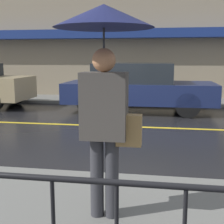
# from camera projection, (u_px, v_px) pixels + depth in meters

# --- Properties ---
(ground_plane) EXTENTS (80.00, 80.00, 0.00)m
(ground_plane) POSITION_uv_depth(u_px,v_px,m) (122.00, 126.00, 7.66)
(ground_plane) COLOR black
(sidewalk_far) EXTENTS (28.00, 1.91, 0.10)m
(sidewalk_far) POSITION_uv_depth(u_px,v_px,m) (137.00, 101.00, 11.88)
(sidewalk_far) COLOR slate
(sidewalk_far) RESTS_ON ground_plane
(lane_marking) EXTENTS (25.20, 0.12, 0.01)m
(lane_marking) POSITION_uv_depth(u_px,v_px,m) (122.00, 126.00, 7.66)
(lane_marking) COLOR gold
(lane_marking) RESTS_ON ground_plane
(building_storefront) EXTENTS (28.00, 0.85, 5.65)m
(building_storefront) POSITION_uv_depth(u_px,v_px,m) (140.00, 29.00, 12.45)
(building_storefront) COLOR gray
(building_storefront) RESTS_ON ground_plane
(pedestrian) EXTENTS (0.92, 0.92, 2.05)m
(pedestrian) POSITION_uv_depth(u_px,v_px,m) (105.00, 60.00, 2.88)
(pedestrian) COLOR #333338
(pedestrian) RESTS_ON sidewalk_near
(car_navy) EXTENTS (4.59, 1.91, 1.51)m
(car_navy) POSITION_uv_depth(u_px,v_px,m) (138.00, 87.00, 9.71)
(car_navy) COLOR #19234C
(car_navy) RESTS_ON ground_plane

